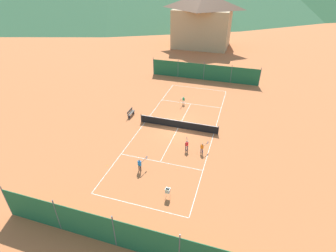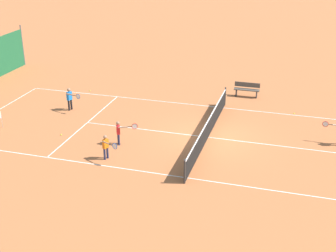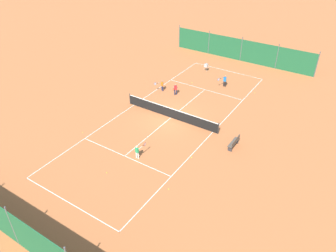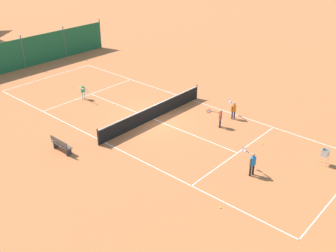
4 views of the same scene
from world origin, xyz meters
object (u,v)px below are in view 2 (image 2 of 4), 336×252
(player_near_service, at_px, (70,98))
(tennis_ball_mid_court, at_px, (90,91))
(player_near_baseline, at_px, (119,131))
(player_far_service, at_px, (106,146))
(tennis_ball_by_net_left, at_px, (294,113))
(courtside_bench, at_px, (247,89))
(tennis_net, at_px, (208,128))
(tennis_ball_service_box, at_px, (61,135))

(player_near_service, bearing_deg, tennis_ball_mid_court, -173.44)
(player_near_baseline, distance_m, tennis_ball_mid_court, 7.98)
(player_far_service, height_order, tennis_ball_mid_court, player_far_service)
(tennis_ball_by_net_left, distance_m, courtside_bench, 3.57)
(tennis_net, height_order, player_near_service, player_near_service)
(player_near_baseline, xyz_separation_m, courtside_bench, (-8.27, 4.80, -0.23))
(player_far_service, bearing_deg, player_near_service, -138.84)
(tennis_net, height_order, tennis_ball_mid_court, tennis_net)
(player_far_service, distance_m, player_near_baseline, 1.58)
(courtside_bench, bearing_deg, player_near_service, -61.10)
(tennis_ball_service_box, distance_m, tennis_ball_mid_court, 6.54)
(tennis_ball_by_net_left, height_order, tennis_ball_service_box, same)
(tennis_net, relative_size, tennis_ball_mid_court, 139.09)
(player_near_baseline, bearing_deg, courtside_bench, 149.89)
(courtside_bench, bearing_deg, tennis_ball_mid_court, -79.24)
(player_near_service, xyz_separation_m, tennis_ball_by_net_left, (-2.90, 11.90, -0.70))
(tennis_net, bearing_deg, tennis_ball_by_net_left, 137.87)
(courtside_bench, bearing_deg, player_far_service, -25.86)
(tennis_net, relative_size, player_near_baseline, 7.92)
(tennis_ball_by_net_left, bearing_deg, player_near_baseline, -51.09)
(tennis_ball_mid_court, distance_m, courtside_bench, 9.57)
(tennis_ball_mid_court, xyz_separation_m, courtside_bench, (-1.79, 9.39, 0.42))
(player_near_baseline, bearing_deg, tennis_ball_service_box, -92.05)
(player_near_service, bearing_deg, player_far_service, 41.16)
(tennis_ball_by_net_left, height_order, courtside_bench, courtside_bench)
(tennis_net, height_order, player_far_service, player_far_service)
(player_far_service, distance_m, tennis_ball_by_net_left, 10.91)
(player_near_service, bearing_deg, tennis_net, 80.39)
(player_near_service, bearing_deg, courtside_bench, 118.90)
(tennis_net, xyz_separation_m, tennis_ball_service_box, (1.81, -6.94, -0.47))
(player_near_service, bearing_deg, tennis_ball_by_net_left, 103.71)
(tennis_net, bearing_deg, tennis_ball_mid_court, -118.47)
(player_far_service, relative_size, courtside_bench, 0.76)
(player_near_baseline, xyz_separation_m, tennis_ball_mid_court, (-6.48, -4.60, -0.65))
(tennis_ball_by_net_left, bearing_deg, tennis_ball_mid_court, -91.39)
(player_near_service, distance_m, player_far_service, 6.46)
(tennis_net, distance_m, player_near_service, 8.16)
(tennis_ball_by_net_left, bearing_deg, courtside_bench, -125.96)
(tennis_ball_by_net_left, distance_m, tennis_ball_mid_court, 12.27)
(player_far_service, bearing_deg, tennis_ball_service_box, -118.19)
(player_near_service, relative_size, tennis_ball_by_net_left, 19.17)
(tennis_ball_by_net_left, relative_size, courtside_bench, 0.04)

